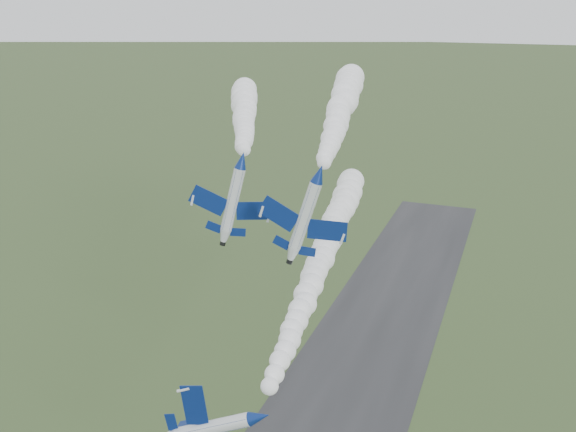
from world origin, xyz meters
TOP-DOWN VIEW (x-y plane):
  - jet_lead at (4.37, -0.87)m, footprint 4.05×11.54m
  - smoke_trail_jet_lead at (-0.26, 32.40)m, footprint 15.55×61.25m
  - jet_pair_left at (-8.02, 23.50)m, footprint 10.19×12.03m
  - smoke_trail_jet_pair_left at (-20.21, 51.12)m, footprint 25.52×51.89m
  - jet_pair_right at (2.24, 22.45)m, footprint 10.65×13.05m
  - smoke_trail_jet_pair_right at (-5.39, 57.76)m, footprint 19.82×65.91m

SIDE VIEW (x-z plane):
  - jet_lead at x=4.37m, z-range 24.19..33.14m
  - smoke_trail_jet_lead at x=-0.26m, z-range 28.89..33.44m
  - jet_pair_right at x=2.24m, z-range 43.37..47.54m
  - jet_pair_left at x=-8.02m, z-range 44.08..47.83m
  - smoke_trail_jet_pair_left at x=-20.21m, z-range 44.11..49.06m
  - smoke_trail_jet_pair_right at x=-5.39m, z-range 44.30..49.94m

